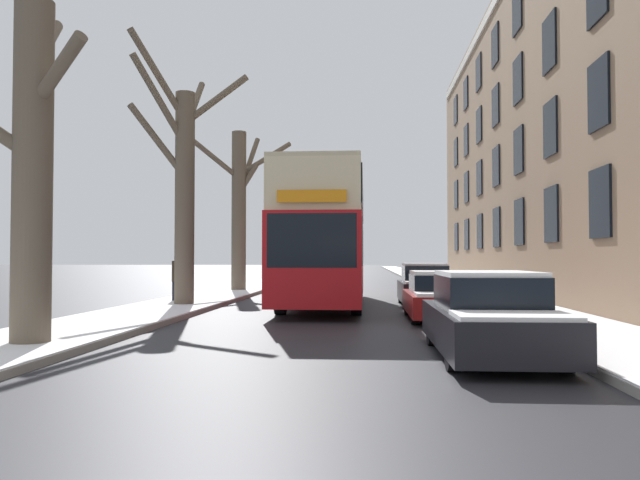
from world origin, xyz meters
TOP-DOWN VIEW (x-y plane):
  - sidewalk_left at (-5.44, 53.00)m, footprint 2.84×130.00m
  - sidewalk_right at (5.44, 53.00)m, footprint 2.84×130.00m
  - terrace_facade_right at (11.35, 21.05)m, footprint 9.10×42.68m
  - bare_tree_left_0 at (-5.15, 7.16)m, footprint 3.35×3.07m
  - bare_tree_left_1 at (-5.17, 16.55)m, footprint 3.92×3.61m
  - bare_tree_left_2 at (-5.20, 26.09)m, footprint 4.39×3.29m
  - double_decker_bus at (-0.51, 17.98)m, footprint 2.58×11.63m
  - parked_car_0 at (2.92, 7.01)m, footprint 1.82×4.58m
  - parked_car_1 at (2.92, 13.38)m, footprint 1.89×4.18m
  - parked_car_2 at (2.92, 18.35)m, footprint 1.72×4.11m
  - pedestrian_left_sidewalk at (-5.80, 18.06)m, footprint 0.39×0.39m

SIDE VIEW (x-z plane):
  - sidewalk_left at x=-5.44m, z-range 0.00..0.16m
  - sidewalk_right at x=5.44m, z-range 0.00..0.16m
  - parked_car_1 at x=2.92m, z-range -0.04..1.26m
  - parked_car_0 at x=2.92m, z-range -0.05..1.37m
  - parked_car_2 at x=2.92m, z-range -0.06..1.42m
  - pedestrian_left_sidewalk at x=-5.80m, z-range 0.09..1.89m
  - double_decker_bus at x=-0.51m, z-range 0.29..4.70m
  - bare_tree_left_0 at x=-5.15m, z-range -0.02..7.09m
  - bare_tree_left_1 at x=-5.17m, z-range -0.26..8.72m
  - bare_tree_left_2 at x=-5.20m, z-range 0.41..8.20m
  - terrace_facade_right at x=11.35m, z-range 0.00..13.94m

